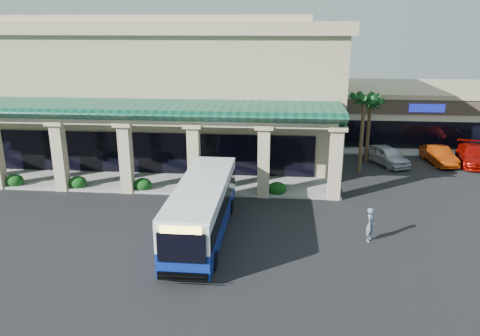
# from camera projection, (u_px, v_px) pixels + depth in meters

# --- Properties ---
(ground) EXTENTS (110.00, 110.00, 0.00)m
(ground) POSITION_uv_depth(u_px,v_px,m) (232.00, 229.00, 25.65)
(ground) COLOR black
(main_building) EXTENTS (30.80, 14.80, 11.35)m
(main_building) POSITION_uv_depth(u_px,v_px,m) (158.00, 86.00, 39.87)
(main_building) COLOR tan
(main_building) RESTS_ON ground
(arcade) EXTENTS (30.00, 6.20, 5.70)m
(arcade) POSITION_uv_depth(u_px,v_px,m) (126.00, 144.00, 31.95)
(arcade) COLOR #0B4230
(arcade) RESTS_ON ground
(strip_mall) EXTENTS (22.50, 12.50, 4.90)m
(strip_mall) POSITION_uv_depth(u_px,v_px,m) (438.00, 111.00, 46.20)
(strip_mall) COLOR beige
(strip_mall) RESTS_ON ground
(palm_0) EXTENTS (2.40, 2.40, 6.60)m
(palm_0) POSITION_uv_depth(u_px,v_px,m) (362.00, 129.00, 34.40)
(palm_0) COLOR #0F3A14
(palm_0) RESTS_ON ground
(palm_1) EXTENTS (2.40, 2.40, 5.80)m
(palm_1) POSITION_uv_depth(u_px,v_px,m) (369.00, 126.00, 37.29)
(palm_1) COLOR #0F3A14
(palm_1) RESTS_ON ground
(broadleaf_tree) EXTENTS (2.60, 2.60, 4.81)m
(broadleaf_tree) POSITION_uv_depth(u_px,v_px,m) (336.00, 120.00, 42.36)
(broadleaf_tree) COLOR #0C380D
(broadleaf_tree) RESTS_ON ground
(transit_bus) EXTENTS (2.52, 10.57, 2.95)m
(transit_bus) POSITION_uv_depth(u_px,v_px,m) (202.00, 210.00, 24.38)
(transit_bus) COLOR navy
(transit_bus) RESTS_ON ground
(pedestrian) EXTENTS (0.67, 0.78, 1.80)m
(pedestrian) POSITION_uv_depth(u_px,v_px,m) (371.00, 225.00, 24.00)
(pedestrian) COLOR slate
(pedestrian) RESTS_ON ground
(car_silver) EXTENTS (3.48, 4.77, 1.51)m
(car_silver) POSITION_uv_depth(u_px,v_px,m) (387.00, 155.00, 37.08)
(car_silver) COLOR silver
(car_silver) RESTS_ON ground
(car_white) EXTENTS (2.07, 4.44, 1.41)m
(car_white) POSITION_uv_depth(u_px,v_px,m) (439.00, 155.00, 37.29)
(car_white) COLOR #9E3006
(car_white) RESTS_ON ground
(car_red) EXTENTS (3.04, 5.50, 1.51)m
(car_red) POSITION_uv_depth(u_px,v_px,m) (473.00, 155.00, 37.11)
(car_red) COLOR #9B0A04
(car_red) RESTS_ON ground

